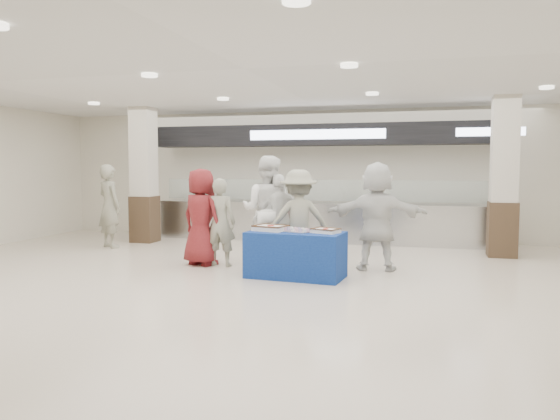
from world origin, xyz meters
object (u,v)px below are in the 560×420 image
(sheet_cake_left, at_px, (271,228))
(soldier_b, at_px, (299,220))
(chef_short, at_px, (280,220))
(soldier_bg, at_px, (110,206))
(display_table, at_px, (296,255))
(cupcake_tray, at_px, (298,230))
(chef_tall, at_px, (267,210))
(soldier_a, at_px, (220,222))
(civilian_white, at_px, (377,216))
(sheet_cake_right, at_px, (326,230))
(civilian_maroon, at_px, (201,217))

(sheet_cake_left, relative_size, soldier_b, 0.34)
(chef_short, xyz_separation_m, soldier_bg, (-4.27, 1.20, 0.09))
(display_table, xyz_separation_m, cupcake_tray, (0.04, -0.00, 0.41))
(cupcake_tray, bearing_deg, chef_tall, 128.85)
(display_table, xyz_separation_m, soldier_b, (-0.11, 0.64, 0.50))
(soldier_a, relative_size, soldier_b, 0.91)
(cupcake_tray, distance_m, soldier_b, 0.67)
(soldier_b, bearing_deg, chef_tall, -50.83)
(civilian_white, bearing_deg, cupcake_tray, 35.02)
(soldier_a, relative_size, chef_short, 0.96)
(sheet_cake_right, relative_size, civilian_maroon, 0.27)
(civilian_white, bearing_deg, civilian_maroon, 0.88)
(soldier_a, xyz_separation_m, soldier_bg, (-3.23, 1.48, 0.13))
(chef_short, bearing_deg, soldier_bg, -38.05)
(cupcake_tray, relative_size, soldier_b, 0.28)
(civilian_maroon, height_order, soldier_bg, soldier_bg)
(civilian_maroon, bearing_deg, cupcake_tray, -177.35)
(soldier_b, bearing_deg, cupcake_tray, 81.26)
(display_table, relative_size, sheet_cake_right, 3.19)
(chef_tall, bearing_deg, sheet_cake_left, 110.02)
(cupcake_tray, xyz_separation_m, civilian_white, (1.17, 1.01, 0.16))
(sheet_cake_right, relative_size, chef_tall, 0.24)
(display_table, xyz_separation_m, civilian_maroon, (-1.94, 0.64, 0.51))
(soldier_a, height_order, soldier_bg, soldier_bg)
(sheet_cake_right, bearing_deg, display_table, 179.15)
(sheet_cake_right, height_order, soldier_bg, soldier_bg)
(chef_short, height_order, civilian_white, civilian_white)
(chef_short, distance_m, soldier_b, 0.50)
(display_table, bearing_deg, soldier_a, 162.81)
(soldier_a, height_order, chef_tall, chef_tall)
(soldier_b, xyz_separation_m, soldier_bg, (-4.69, 1.48, 0.05))
(soldier_b, bearing_deg, sheet_cake_right, 111.56)
(soldier_a, distance_m, civilian_white, 2.81)
(soldier_bg, bearing_deg, civilian_white, -163.32)
(sheet_cake_left, xyz_separation_m, chef_tall, (-0.36, 0.98, 0.20))
(civilian_maroon, bearing_deg, chef_tall, -140.42)
(sheet_cake_right, height_order, civilian_maroon, civilian_maroon)
(sheet_cake_right, relative_size, cupcake_tray, 0.99)
(display_table, distance_m, soldier_bg, 5.27)
(display_table, xyz_separation_m, soldier_bg, (-4.80, 2.12, 0.55))
(civilian_maroon, distance_m, chef_tall, 1.21)
(chef_tall, relative_size, soldier_bg, 1.08)
(chef_tall, xyz_separation_m, soldier_b, (0.69, -0.39, -0.12))
(chef_tall, distance_m, civilian_white, 2.00)
(display_table, relative_size, soldier_b, 0.88)
(display_table, xyz_separation_m, sheet_cake_left, (-0.44, 0.05, 0.43))
(cupcake_tray, relative_size, civilian_maroon, 0.28)
(sheet_cake_left, bearing_deg, soldier_bg, 154.61)
(soldier_a, bearing_deg, sheet_cake_left, 150.87)
(display_table, distance_m, sheet_cake_right, 0.65)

